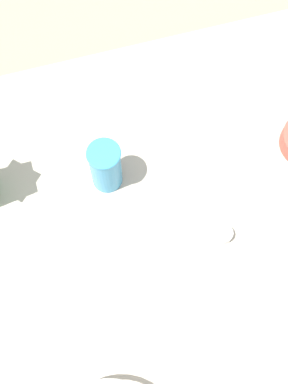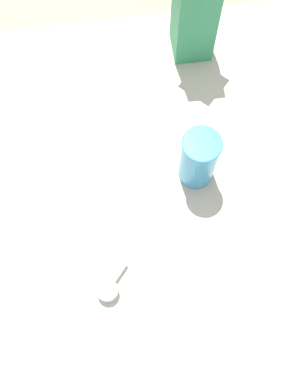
# 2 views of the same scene
# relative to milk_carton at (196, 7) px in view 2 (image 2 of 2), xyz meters

# --- Properties ---
(ground_plane) EXTENTS (6.00, 6.00, 0.00)m
(ground_plane) POSITION_rel_milk_carton_xyz_m (0.28, 0.49, -0.16)
(ground_plane) COLOR gray
(countertop) EXTENTS (1.16, 1.16, 0.03)m
(countertop) POSITION_rel_milk_carton_xyz_m (0.28, 0.49, -0.15)
(countertop) COLOR #B2A893
(countertop) RESTS_ON ground_plane
(milk_carton) EXTENTS (0.08, 0.08, 0.26)m
(milk_carton) POSITION_rel_milk_carton_xyz_m (0.00, 0.00, 0.00)
(milk_carton) COLOR #338C59
(milk_carton) RESTS_ON countertop
(drinking_cup) EXTENTS (0.07, 0.07, 0.14)m
(drinking_cup) POSITION_rel_milk_carton_xyz_m (0.04, 0.29, -0.06)
(drinking_cup) COLOR #3893C6
(drinking_cup) RESTS_ON countertop
(measuring_scoop) EXTENTS (0.06, 0.07, 0.02)m
(measuring_scoop) POSITION_rel_milk_carton_xyz_m (0.23, 0.49, -0.12)
(measuring_scoop) COLOR white
(measuring_scoop) RESTS_ON countertop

